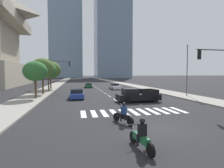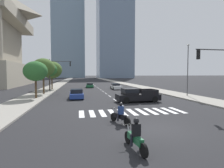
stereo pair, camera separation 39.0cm
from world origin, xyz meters
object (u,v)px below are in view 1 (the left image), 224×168
street_lamp_east (187,66)px  sedan_blue_0 (77,94)px  street_tree_fourth (51,70)px  motorcycle_trailing (123,115)px  street_tree_nearest (35,71)px  street_tree_second (43,68)px  traffic_signal_far (57,69)px  sedan_white_1 (115,87)px  pickup_truck (136,95)px  sedan_green_2 (88,85)px  street_tree_third (48,70)px  motorcycle_lead (141,137)px

street_lamp_east → sedan_blue_0: bearing=176.8°
street_lamp_east → street_tree_fourth: size_ratio=1.29×
motorcycle_trailing → street_tree_nearest: 16.88m
street_lamp_east → street_tree_second: 23.10m
sedan_blue_0 → traffic_signal_far: size_ratio=0.74×
street_tree_second → traffic_signal_far: bearing=64.9°
sedan_white_1 → street_tree_fourth: (-14.00, 1.43, 3.73)m
sedan_blue_0 → pickup_truck: bearing=-124.2°
street_tree_nearest → street_tree_fourth: street_tree_fourth is taller
pickup_truck → sedan_blue_0: pickup_truck is taller
sedan_green_2 → street_tree_second: (-8.52, -14.62, 3.91)m
street_tree_second → sedan_white_1: bearing=30.4°
pickup_truck → street_tree_third: bearing=-56.4°
street_tree_nearest → street_tree_second: size_ratio=0.85×
motorcycle_lead → street_tree_third: bearing=7.2°
pickup_truck → sedan_blue_0: 8.62m
motorcycle_lead → traffic_signal_far: traffic_signal_far is taller
street_lamp_east → street_tree_third: 25.76m
sedan_white_1 → sedan_green_2: sedan_white_1 is taller
sedan_white_1 → traffic_signal_far: size_ratio=0.76×
street_tree_third → street_tree_nearest: bearing=-90.0°
sedan_green_2 → street_tree_fourth: (-8.52, -4.97, 3.78)m
motorcycle_trailing → street_tree_third: size_ratio=0.38×
sedan_green_2 → street_tree_second: size_ratio=0.73×
street_tree_second → street_tree_fourth: size_ratio=0.98×
traffic_signal_far → street_tree_third: (-1.86, 2.51, -0.02)m
motorcycle_lead → street_lamp_east: size_ratio=0.29×
street_tree_third → sedan_blue_0: bearing=-66.1°
traffic_signal_far → motorcycle_lead: bearing=-77.2°
pickup_truck → sedan_white_1: (1.31, 18.74, -0.21)m
pickup_truck → motorcycle_trailing: bearing=62.9°
pickup_truck → motorcycle_lead: bearing=68.9°
motorcycle_lead → street_tree_second: 25.88m
motorcycle_trailing → sedan_green_2: size_ratio=0.47×
motorcycle_lead → sedan_green_2: motorcycle_lead is taller
motorcycle_lead → street_tree_nearest: (-8.26, 18.59, 3.23)m
sedan_blue_0 → traffic_signal_far: 11.08m
pickup_truck → sedan_blue_0: bearing=-36.1°
sedan_white_1 → street_tree_second: (-14.00, -8.23, 3.86)m
motorcycle_lead → sedan_white_1: bearing=-17.9°
motorcycle_trailing → sedan_blue_0: bearing=-11.1°
sedan_green_2 → street_tree_third: street_tree_third is taller
sedan_blue_0 → street_tree_third: (-5.46, 12.31, 3.67)m
sedan_white_1 → street_lamp_east: bearing=27.8°
motorcycle_trailing → street_tree_second: street_tree_second is taller
motorcycle_trailing → street_tree_third: 27.90m
street_lamp_east → street_tree_third: size_ratio=1.43×
street_lamp_east → pickup_truck: bearing=-158.2°
street_lamp_east → motorcycle_trailing: bearing=-136.0°
sedan_white_1 → street_lamp_east: size_ratio=0.60×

